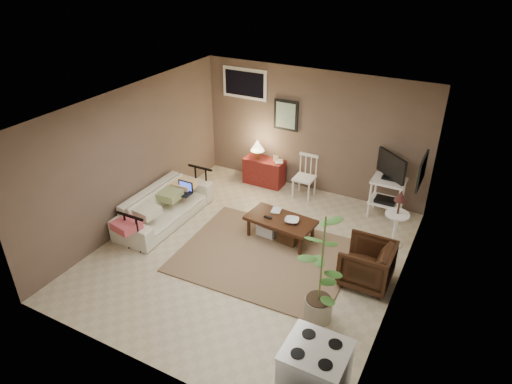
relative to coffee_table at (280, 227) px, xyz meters
The scene contains 20 objects.
floor 0.67m from the coffee_table, 113.45° to the right, with size 5.00×5.00×0.00m, color #C1B293.
art_back 2.39m from the coffee_table, 112.86° to the left, with size 0.50×0.03×0.60m, color black.
art_right 2.40m from the coffee_table, 13.48° to the left, with size 0.03×0.60×0.45m, color black.
window 3.07m from the coffee_table, 131.85° to the left, with size 0.96×0.03×0.60m, color white.
rug 0.60m from the coffee_table, 90.58° to the right, with size 2.61×2.09×0.03m, color #80624A.
coffee_table is the anchor object (origin of this frame).
sofa 2.10m from the coffee_table, 168.60° to the right, with size 1.98×0.58×0.78m, color beige.
sofa_pillows 2.12m from the coffee_table, 162.22° to the right, with size 0.38×1.89×0.13m, color beige, non-canonical shape.
sofa_end_rails 1.98m from the coffee_table, 167.95° to the right, with size 0.53×1.98×0.67m, color black, non-canonical shape.
laptop 1.88m from the coffee_table, behind, with size 0.30×0.22×0.21m.
red_console 2.02m from the coffee_table, 124.80° to the left, with size 0.82×0.36×0.94m.
spindle_chair 1.57m from the coffee_table, 97.69° to the left, with size 0.38×0.38×0.84m.
tv_stand 2.11m from the coffee_table, 49.16° to the left, with size 0.59×0.51×1.21m.
side_table 1.89m from the coffee_table, 21.97° to the left, with size 0.38×0.38×1.02m.
armchair 1.62m from the coffee_table, 14.77° to the right, with size 0.70×0.65×0.72m, color black.
potted_plant 1.98m from the coffee_table, 49.37° to the right, with size 0.40×0.40×1.62m.
stove 3.12m from the coffee_table, 58.31° to the right, with size 0.65×0.60×0.85m.
bowl 0.35m from the coffee_table, ahead, with size 0.23×0.06×0.23m, color #37180F.
book_table 0.40m from the coffee_table, 143.38° to the left, with size 0.15×0.02×0.21m, color #37180F.
book_console 1.92m from the coffee_table, 118.37° to the left, with size 0.16×0.02×0.21m, color #37180F.
Camera 1 is at (2.85, -5.19, 4.39)m, focal length 32.00 mm.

